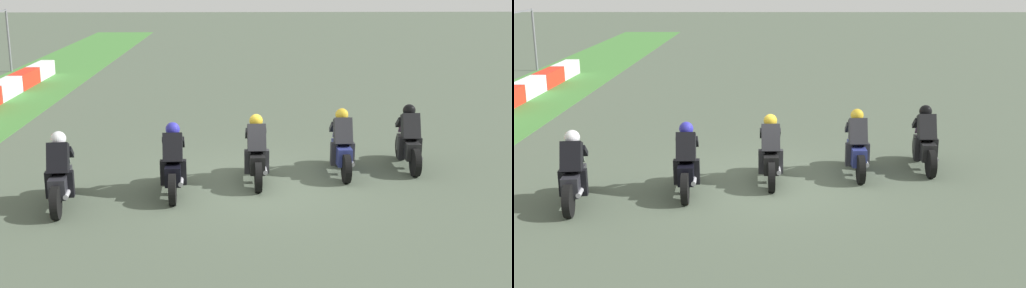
% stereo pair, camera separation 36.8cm
% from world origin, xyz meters
% --- Properties ---
extents(ground_plane, '(120.00, 120.00, 0.00)m').
position_xyz_m(ground_plane, '(0.00, 0.00, 0.00)').
color(ground_plane, '#4A5645').
extents(rider_lane_a, '(2.04, 0.54, 1.51)m').
position_xyz_m(rider_lane_a, '(1.08, -3.64, 0.62)').
color(rider_lane_a, black).
rests_on(rider_lane_a, ground_plane).
extents(rider_lane_b, '(2.04, 0.54, 1.51)m').
position_xyz_m(rider_lane_b, '(0.64, -1.99, 0.62)').
color(rider_lane_b, black).
rests_on(rider_lane_b, ground_plane).
extents(rider_lane_c, '(2.04, 0.55, 1.51)m').
position_xyz_m(rider_lane_c, '(0.07, -0.01, 0.62)').
color(rider_lane_c, black).
rests_on(rider_lane_c, ground_plane).
extents(rider_lane_d, '(2.04, 0.55, 1.51)m').
position_xyz_m(rider_lane_d, '(-0.69, 1.73, 0.62)').
color(rider_lane_d, black).
rests_on(rider_lane_d, ground_plane).
extents(rider_lane_e, '(2.04, 0.57, 1.51)m').
position_xyz_m(rider_lane_e, '(-1.43, 3.89, 0.62)').
color(rider_lane_e, black).
rests_on(rider_lane_e, ground_plane).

